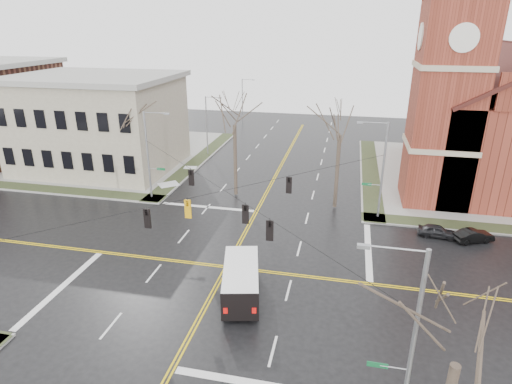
% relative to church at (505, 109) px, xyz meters
% --- Properties ---
extents(ground, '(120.00, 120.00, 0.00)m').
position_rel_church_xyz_m(ground, '(-24.76, -24.78, -8.43)').
color(ground, black).
rests_on(ground, ground).
extents(sidewalks, '(80.00, 80.00, 0.17)m').
position_rel_church_xyz_m(sidewalks, '(-24.76, -24.78, -8.36)').
color(sidewalks, gray).
rests_on(sidewalks, ground).
extents(road_markings, '(100.00, 100.00, 0.01)m').
position_rel_church_xyz_m(road_markings, '(-24.76, -24.78, -8.43)').
color(road_markings, gold).
rests_on(road_markings, ground).
extents(church, '(24.28, 27.48, 27.50)m').
position_rel_church_xyz_m(church, '(0.00, 0.00, 0.00)').
color(church, maroon).
rests_on(church, ground).
extents(civic_building_a, '(18.00, 14.00, 11.00)m').
position_rel_church_xyz_m(civic_building_a, '(-46.76, -4.78, -2.93)').
color(civic_building_a, gray).
rests_on(civic_building_a, ground).
extents(signal_pole_ne, '(2.75, 0.22, 9.00)m').
position_rel_church_xyz_m(signal_pole_ne, '(-13.44, -13.28, -3.48)').
color(signal_pole_ne, gray).
rests_on(signal_pole_ne, ground).
extents(signal_pole_nw, '(2.75, 0.22, 9.00)m').
position_rel_church_xyz_m(signal_pole_nw, '(-36.09, -13.28, -3.48)').
color(signal_pole_nw, gray).
rests_on(signal_pole_nw, ground).
extents(signal_pole_se, '(2.75, 0.22, 9.00)m').
position_rel_church_xyz_m(signal_pole_se, '(-13.44, -36.28, -3.48)').
color(signal_pole_se, gray).
rests_on(signal_pole_se, ground).
extents(span_wires, '(23.02, 23.02, 0.03)m').
position_rel_church_xyz_m(span_wires, '(-24.76, -24.78, -2.23)').
color(span_wires, black).
rests_on(span_wires, ground).
extents(traffic_signals, '(8.21, 8.26, 1.30)m').
position_rel_church_xyz_m(traffic_signals, '(-24.76, -25.45, -2.98)').
color(traffic_signals, black).
rests_on(traffic_signals, ground).
extents(streetlight_north_a, '(2.30, 0.20, 8.00)m').
position_rel_church_xyz_m(streetlight_north_a, '(-35.42, 3.22, -3.97)').
color(streetlight_north_a, gray).
rests_on(streetlight_north_a, ground).
extents(streetlight_north_b, '(2.30, 0.20, 8.00)m').
position_rel_church_xyz_m(streetlight_north_b, '(-35.42, 23.22, -3.97)').
color(streetlight_north_b, gray).
rests_on(streetlight_north_b, ground).
extents(cargo_van, '(3.57, 6.28, 2.25)m').
position_rel_church_xyz_m(cargo_van, '(-22.82, -27.96, -7.10)').
color(cargo_van, white).
rests_on(cargo_van, ground).
extents(parked_car_a, '(3.27, 1.60, 1.07)m').
position_rel_church_xyz_m(parked_car_a, '(-8.48, -16.14, -7.90)').
color(parked_car_a, black).
rests_on(parked_car_a, ground).
extents(parked_car_b, '(3.52, 2.42, 1.10)m').
position_rel_church_xyz_m(parked_car_b, '(-5.64, -16.43, -7.88)').
color(parked_car_b, black).
rests_on(parked_car_b, ground).
extents(tree_nw_far, '(4.00, 4.00, 10.60)m').
position_rel_church_xyz_m(tree_nw_far, '(-39.06, -10.57, -0.75)').
color(tree_nw_far, '#372D23').
rests_on(tree_nw_far, ground).
extents(tree_nw_near, '(4.00, 4.00, 11.20)m').
position_rel_church_xyz_m(tree_nw_near, '(-27.81, -10.64, -0.32)').
color(tree_nw_near, '#372D23').
rests_on(tree_nw_near, ground).
extents(tree_ne, '(4.00, 4.00, 10.92)m').
position_rel_church_xyz_m(tree_ne, '(-17.35, -11.78, -0.52)').
color(tree_ne, '#372D23').
rests_on(tree_ne, ground).
extents(tree_se, '(4.00, 4.00, 9.53)m').
position_rel_church_xyz_m(tree_se, '(-12.49, -39.29, -1.51)').
color(tree_se, '#372D23').
rests_on(tree_se, ground).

